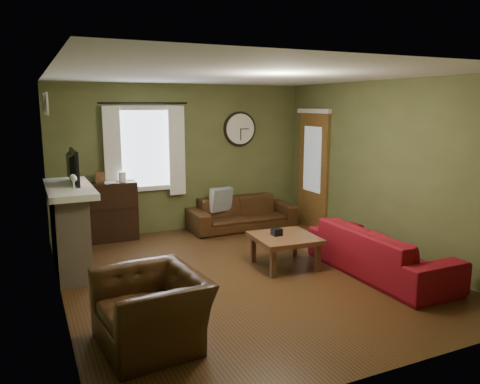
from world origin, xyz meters
name	(u,v)px	position (x,y,z in m)	size (l,w,h in m)	color
floor	(246,274)	(0.00, 0.00, 0.00)	(4.60, 5.20, 0.00)	#3F2713
ceiling	(246,75)	(0.00, 0.00, 2.60)	(4.60, 5.20, 0.00)	white
wall_left	(55,192)	(-2.30, 0.00, 1.30)	(0.00, 5.20, 2.60)	#52592E
wall_right	(385,169)	(2.30, 0.00, 1.30)	(0.00, 5.20, 2.60)	#52592E
wall_back	(183,158)	(0.00, 2.60, 1.30)	(4.60, 0.00, 2.60)	#52592E
wall_front	(387,225)	(0.00, -2.60, 1.30)	(4.60, 0.00, 2.60)	#52592E
fireplace	(69,232)	(-2.10, 1.15, 0.55)	(0.40, 1.40, 1.10)	tan
firebox	(85,248)	(-1.91, 1.15, 0.30)	(0.04, 0.60, 0.55)	black
mantel	(69,189)	(-2.07, 1.15, 1.14)	(0.58, 1.60, 0.08)	white
tv	(68,171)	(-2.05, 1.30, 1.35)	(0.60, 0.08, 0.35)	black
tv_screen	(74,167)	(-1.97, 1.30, 1.41)	(0.02, 0.62, 0.36)	#994C3F
medallion_left	(47,104)	(-2.28, 0.80, 2.25)	(0.28, 0.28, 0.03)	white
medallion_mid	(45,104)	(-2.28, 1.15, 2.25)	(0.28, 0.28, 0.03)	white
medallion_right	(44,104)	(-2.28, 1.50, 2.25)	(0.28, 0.28, 0.03)	white
window_pane	(144,149)	(-0.70, 2.58, 1.50)	(1.00, 0.02, 1.30)	silver
curtain_rod	(144,103)	(-0.70, 2.48, 2.27)	(0.03, 0.03, 1.50)	black
curtain_left	(113,154)	(-1.25, 2.48, 1.45)	(0.28, 0.04, 1.55)	white
curtain_right	(177,151)	(-0.15, 2.48, 1.45)	(0.28, 0.04, 1.55)	white
wall_clock	(240,129)	(1.10, 2.55, 1.80)	(0.64, 0.06, 0.64)	white
door	(313,170)	(2.27, 1.85, 1.05)	(0.05, 0.90, 2.10)	brown
bookshelf	(111,212)	(-1.33, 2.40, 0.49)	(0.83, 0.35, 0.98)	black
book	(104,185)	(-1.43, 2.32, 0.96)	(0.18, 0.25, 0.02)	brown
sofa_brown	(242,213)	(0.98, 2.20, 0.29)	(1.95, 0.76, 0.57)	#382010
pillow_left	(221,199)	(0.61, 2.33, 0.55)	(0.42, 0.13, 0.42)	gray
pillow_right	(221,200)	(0.60, 2.29, 0.55)	(0.42, 0.12, 0.42)	gray
sofa_red	(380,251)	(1.63, -0.73, 0.32)	(2.17, 0.85, 0.63)	maroon
armchair	(152,310)	(-1.60, -1.28, 0.34)	(1.05, 0.91, 0.68)	#382010
coffee_table	(284,251)	(0.63, 0.06, 0.22)	(0.84, 0.84, 0.45)	brown
tissue_box	(277,238)	(0.54, 0.13, 0.40)	(0.13, 0.13, 0.10)	black
wine_glass_a	(74,185)	(-2.05, 0.56, 1.28)	(0.07, 0.07, 0.21)	white
wine_glass_b	(73,183)	(-2.05, 0.68, 1.29)	(0.07, 0.07, 0.21)	white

